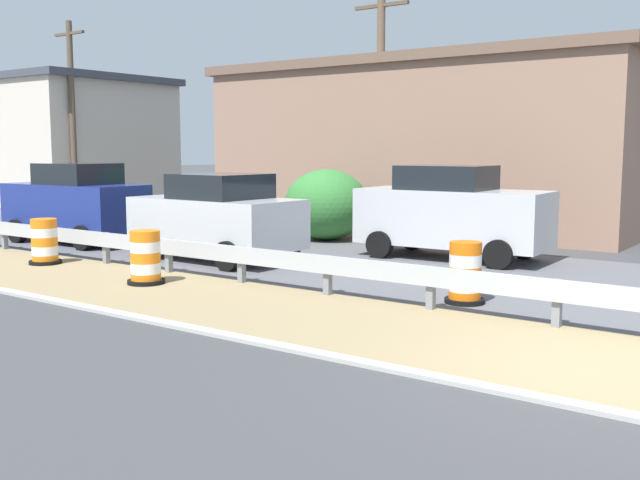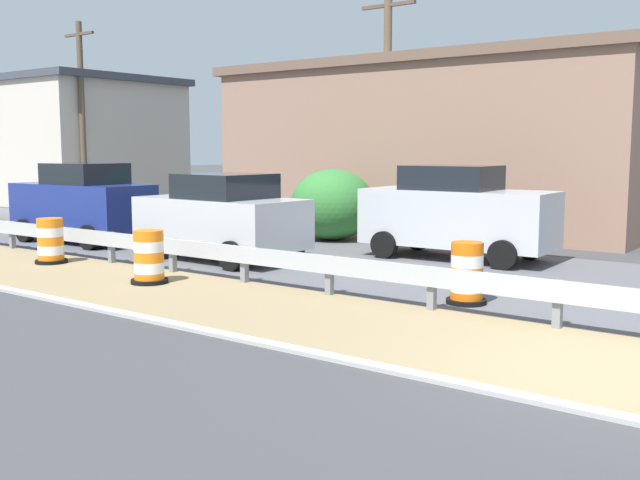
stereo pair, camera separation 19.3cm
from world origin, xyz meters
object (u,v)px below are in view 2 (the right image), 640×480
at_px(traffic_barrel_close, 149,259).
at_px(car_lead_far_lane, 222,217).
at_px(utility_pole_near, 387,108).
at_px(traffic_barrel_mid, 51,243).
at_px(car_lead_near_lane, 83,203).
at_px(traffic_barrel_nearest, 467,276).
at_px(car_trailing_near_lane, 457,213).
at_px(utility_pole_mid, 82,114).

distance_m(traffic_barrel_close, car_lead_far_lane, 3.20).
bearing_deg(utility_pole_near, traffic_barrel_close, -175.40).
bearing_deg(traffic_barrel_mid, car_lead_near_lane, 43.44).
bearing_deg(utility_pole_near, car_lead_near_lane, 141.48).
bearing_deg(traffic_barrel_nearest, car_trailing_near_lane, 28.40).
bearing_deg(car_trailing_near_lane, car_lead_near_lane, -162.38).
bearing_deg(traffic_barrel_mid, car_lead_far_lane, -45.42).
distance_m(car_trailing_near_lane, car_lead_far_lane, 5.45).
relative_size(car_trailing_near_lane, utility_pole_mid, 0.59).
relative_size(traffic_barrel_nearest, utility_pole_near, 0.14).
relative_size(traffic_barrel_close, car_lead_far_lane, 0.25).
bearing_deg(car_trailing_near_lane, traffic_barrel_close, -119.11).
height_order(traffic_barrel_close, car_lead_near_lane, car_lead_near_lane).
bearing_deg(traffic_barrel_mid, utility_pole_mid, 51.39).
relative_size(car_lead_far_lane, utility_pole_mid, 0.53).
relative_size(car_lead_near_lane, car_lead_far_lane, 1.05).
height_order(car_trailing_near_lane, utility_pole_near, utility_pole_near).
xyz_separation_m(car_lead_near_lane, utility_pole_mid, (6.31, 8.73, 2.88)).
xyz_separation_m(traffic_barrel_mid, utility_pole_mid, (8.99, 11.26, 3.50)).
relative_size(traffic_barrel_close, car_lead_near_lane, 0.24).
distance_m(car_lead_far_lane, utility_pole_near, 7.40).
bearing_deg(traffic_barrel_nearest, traffic_barrel_close, 108.66).
relative_size(traffic_barrel_mid, utility_pole_mid, 0.13).
xyz_separation_m(car_lead_near_lane, car_lead_far_lane, (-0.00, -5.26, -0.08)).
height_order(traffic_barrel_nearest, car_lead_near_lane, car_lead_near_lane).
height_order(traffic_barrel_close, utility_pole_near, utility_pole_near).
bearing_deg(utility_pole_near, utility_pole_mid, 92.19).
bearing_deg(traffic_barrel_nearest, car_lead_far_lane, 80.86).
distance_m(car_lead_near_lane, car_lead_far_lane, 5.26).
bearing_deg(car_lead_near_lane, traffic_barrel_mid, 131.75).
bearing_deg(car_trailing_near_lane, utility_pole_near, 137.60).
distance_m(traffic_barrel_nearest, utility_pole_near, 10.76).
distance_m(car_trailing_near_lane, utility_pole_mid, 18.71).
bearing_deg(traffic_barrel_nearest, traffic_barrel_mid, 99.68).
height_order(traffic_barrel_close, car_lead_far_lane, car_lead_far_lane).
xyz_separation_m(traffic_barrel_nearest, traffic_barrel_close, (-1.92, 5.69, -0.01)).
relative_size(utility_pole_near, utility_pole_mid, 0.95).
xyz_separation_m(traffic_barrel_close, traffic_barrel_mid, (0.32, 3.71, -0.00)).
height_order(traffic_barrel_nearest, utility_pole_mid, utility_pole_mid).
relative_size(traffic_barrel_mid, car_lead_far_lane, 0.25).
relative_size(car_lead_near_lane, car_trailing_near_lane, 0.95).
bearing_deg(utility_pole_near, car_lead_far_lane, 178.31).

